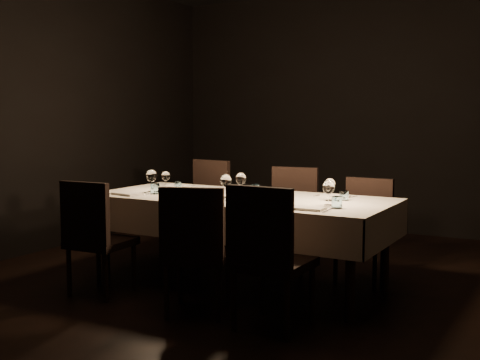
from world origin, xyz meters
The scene contains 14 objects.
room centered at (0.00, 0.00, 1.50)m, with size 5.01×6.01×3.01m.
dining_table centered at (0.00, 0.00, 0.69)m, with size 2.52×1.12×0.76m.
chair_near_left centered at (-0.85, -0.84, 0.51)m, with size 0.47×0.47×0.93m.
place_setting_near_left centered at (-0.83, -0.22, 0.84)m, with size 0.37×0.42×0.20m.
chair_near_center centered at (0.12, -0.85, 0.52)m, with size 0.58×0.58×0.94m.
place_setting_near_center centered at (-0.06, -0.22, 0.84)m, with size 0.36×0.41×0.19m.
chair_near_right centered at (0.70, -0.87, 0.54)m, with size 0.48×0.48×0.98m.
place_setting_near_right centered at (0.84, -0.22, 0.84)m, with size 0.35×0.41×0.19m.
chair_far_left centered at (-0.90, 0.83, 0.54)m, with size 0.53×0.53×0.98m.
place_setting_far_left centered at (-0.85, 0.22, 0.83)m, with size 0.30×0.39×0.16m.
chair_far_center centered at (0.10, 0.81, 0.52)m, with size 0.51×0.51×0.95m.
place_setting_far_center centered at (-0.05, 0.22, 0.84)m, with size 0.35×0.41×0.19m.
chair_far_right centered at (0.85, 0.73, 0.49)m, with size 0.43×0.43×0.89m.
place_setting_far_right centered at (0.76, 0.22, 0.83)m, with size 0.34×0.40×0.18m.
Camera 1 is at (2.47, -4.34, 1.42)m, focal length 45.00 mm.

